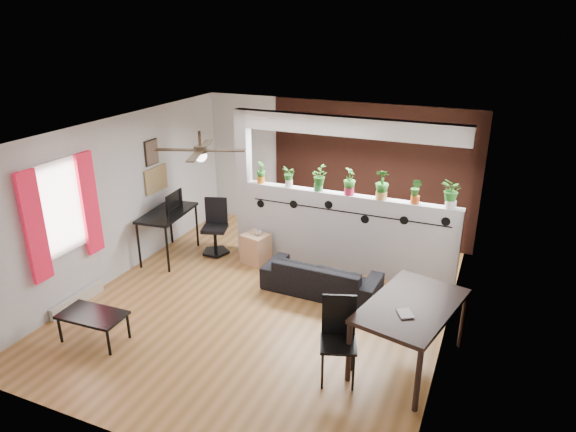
# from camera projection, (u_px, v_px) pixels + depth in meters

# --- Properties ---
(room_shell) EXTENTS (6.30, 7.10, 2.90)m
(room_shell) POSITION_uv_depth(u_px,v_px,m) (264.00, 222.00, 7.31)
(room_shell) COLOR #8E5E2E
(room_shell) RESTS_ON ground
(partition_wall) EXTENTS (3.60, 0.18, 1.35)m
(partition_wall) POSITION_uv_depth(u_px,v_px,m) (347.00, 233.00, 8.53)
(partition_wall) COLOR #BCBCC1
(partition_wall) RESTS_ON ground
(ceiling_header) EXTENTS (3.60, 0.18, 0.30)m
(ceiling_header) POSITION_uv_depth(u_px,v_px,m) (352.00, 127.00, 7.88)
(ceiling_header) COLOR white
(ceiling_header) RESTS_ON room_shell
(pier_column) EXTENTS (0.22, 0.20, 2.60)m
(pier_column) POSITION_uv_depth(u_px,v_px,m) (244.00, 183.00, 9.00)
(pier_column) COLOR #BCBCC1
(pier_column) RESTS_ON ground
(brick_panel) EXTENTS (3.90, 0.05, 2.60)m
(brick_panel) POSITION_uv_depth(u_px,v_px,m) (372.00, 174.00, 9.56)
(brick_panel) COLOR brown
(brick_panel) RESTS_ON ground
(vine_decal) EXTENTS (3.31, 0.01, 0.30)m
(vine_decal) POSITION_uv_depth(u_px,v_px,m) (346.00, 212.00, 8.30)
(vine_decal) COLOR black
(vine_decal) RESTS_ON partition_wall
(window_assembly) EXTENTS (0.09, 1.30, 1.55)m
(window_assembly) POSITION_uv_depth(u_px,v_px,m) (61.00, 211.00, 7.15)
(window_assembly) COLOR white
(window_assembly) RESTS_ON room_shell
(baseboard_heater) EXTENTS (0.08, 1.00, 0.18)m
(baseboard_heater) POSITION_uv_depth(u_px,v_px,m) (78.00, 300.00, 7.66)
(baseboard_heater) COLOR beige
(baseboard_heater) RESTS_ON ground
(corkboard) EXTENTS (0.03, 0.60, 0.45)m
(corkboard) POSITION_uv_depth(u_px,v_px,m) (156.00, 179.00, 9.05)
(corkboard) COLOR olive
(corkboard) RESTS_ON room_shell
(framed_art) EXTENTS (0.03, 0.34, 0.44)m
(framed_art) POSITION_uv_depth(u_px,v_px,m) (151.00, 152.00, 8.83)
(framed_art) COLOR #8C7259
(framed_art) RESTS_ON room_shell
(ceiling_fan) EXTENTS (1.19, 1.19, 0.43)m
(ceiling_fan) POSITION_uv_depth(u_px,v_px,m) (200.00, 152.00, 6.98)
(ceiling_fan) COLOR black
(ceiling_fan) RESTS_ON room_shell
(potted_plant_0) EXTENTS (0.19, 0.22, 0.38)m
(potted_plant_0) POSITION_uv_depth(u_px,v_px,m) (261.00, 172.00, 8.79)
(potted_plant_0) COLOR orange
(potted_plant_0) RESTS_ON partition_wall
(potted_plant_1) EXTENTS (0.22, 0.23, 0.36)m
(potted_plant_1) POSITION_uv_depth(u_px,v_px,m) (289.00, 176.00, 8.60)
(potted_plant_1) COLOR silver
(potted_plant_1) RESTS_ON partition_wall
(potted_plant_2) EXTENTS (0.26, 0.27, 0.42)m
(potted_plant_2) POSITION_uv_depth(u_px,v_px,m) (319.00, 178.00, 8.40)
(potted_plant_2) COLOR #2E813B
(potted_plant_2) RESTS_ON partition_wall
(potted_plant_3) EXTENTS (0.24, 0.27, 0.44)m
(potted_plant_3) POSITION_uv_depth(u_px,v_px,m) (350.00, 181.00, 8.20)
(potted_plant_3) COLOR #C21F44
(potted_plant_3) RESTS_ON partition_wall
(potted_plant_4) EXTENTS (0.28, 0.24, 0.47)m
(potted_plant_4) POSITION_uv_depth(u_px,v_px,m) (382.00, 184.00, 8.00)
(potted_plant_4) COLOR gold
(potted_plant_4) RESTS_ON partition_wall
(potted_plant_5) EXTENTS (0.25, 0.23, 0.40)m
(potted_plant_5) POSITION_uv_depth(u_px,v_px,m) (416.00, 190.00, 7.82)
(potted_plant_5) COLOR #CF4E18
(potted_plant_5) RESTS_ON partition_wall
(potted_plant_6) EXTENTS (0.30, 0.30, 0.46)m
(potted_plant_6) POSITION_uv_depth(u_px,v_px,m) (452.00, 193.00, 7.62)
(potted_plant_6) COLOR white
(potted_plant_6) RESTS_ON partition_wall
(sofa) EXTENTS (1.74, 0.72, 0.51)m
(sofa) POSITION_uv_depth(u_px,v_px,m) (322.00, 277.00, 7.98)
(sofa) COLOR black
(sofa) RESTS_ON ground
(cube_shelf) EXTENTS (0.50, 0.47, 0.52)m
(cube_shelf) POSITION_uv_depth(u_px,v_px,m) (256.00, 248.00, 8.94)
(cube_shelf) COLOR tan
(cube_shelf) RESTS_ON ground
(cup) EXTENTS (0.14, 0.14, 0.09)m
(cup) POSITION_uv_depth(u_px,v_px,m) (258.00, 232.00, 8.81)
(cup) COLOR gray
(cup) RESTS_ON cube_shelf
(computer_desk) EXTENTS (0.75, 1.25, 0.86)m
(computer_desk) POSITION_uv_depth(u_px,v_px,m) (167.00, 216.00, 8.97)
(computer_desk) COLOR black
(computer_desk) RESTS_ON ground
(monitor) EXTENTS (0.31, 0.09, 0.17)m
(monitor) POSITION_uv_depth(u_px,v_px,m) (172.00, 204.00, 9.04)
(monitor) COLOR black
(monitor) RESTS_ON computer_desk
(office_chair) EXTENTS (0.52, 0.53, 0.99)m
(office_chair) POSITION_uv_depth(u_px,v_px,m) (216.00, 230.00, 9.25)
(office_chair) COLOR black
(office_chair) RESTS_ON ground
(dining_table) EXTENTS (1.25, 1.70, 0.84)m
(dining_table) POSITION_uv_depth(u_px,v_px,m) (411.00, 310.00, 6.15)
(dining_table) COLOR black
(dining_table) RESTS_ON ground
(book) EXTENTS (0.25, 0.27, 0.02)m
(book) POSITION_uv_depth(u_px,v_px,m) (398.00, 314.00, 5.89)
(book) COLOR gray
(book) RESTS_ON dining_table
(folding_chair) EXTENTS (0.53, 0.53, 1.04)m
(folding_chair) POSITION_uv_depth(u_px,v_px,m) (339.00, 331.00, 5.99)
(folding_chair) COLOR black
(folding_chair) RESTS_ON ground
(coffee_table) EXTENTS (0.88, 0.52, 0.40)m
(coffee_table) POSITION_uv_depth(u_px,v_px,m) (93.00, 317.00, 6.73)
(coffee_table) COLOR black
(coffee_table) RESTS_ON ground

